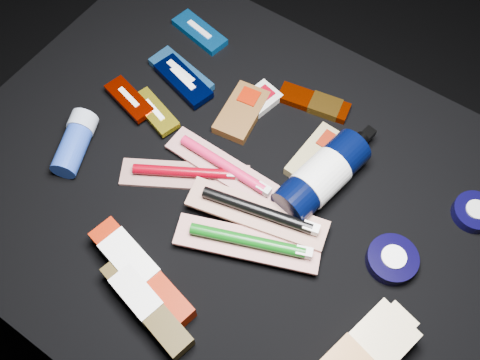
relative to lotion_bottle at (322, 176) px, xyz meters
The scene contains 21 objects.
ground 0.46m from the lotion_bottle, 146.12° to the right, with size 3.00×3.00×0.00m, color black.
cloth_table 0.28m from the lotion_bottle, 146.12° to the right, with size 0.98×0.78×0.40m, color black.
luna_bar_0 0.42m from the lotion_bottle, 156.72° to the left, with size 0.13×0.07×0.02m.
luna_bar_1 0.35m from the lotion_bottle, behind, with size 0.14×0.08×0.02m.
luna_bar_2 0.33m from the lotion_bottle, behind, with size 0.14×0.08×0.02m.
luna_bar_3 0.33m from the lotion_bottle, behind, with size 0.11×0.07×0.01m.
luna_bar_4 0.39m from the lotion_bottle, behind, with size 0.11×0.06×0.01m.
clif_bar_0 0.21m from the lotion_bottle, 165.18° to the left, with size 0.08×0.13×0.02m.
clif_bar_1 0.21m from the lotion_bottle, 156.16° to the left, with size 0.07×0.11×0.02m.
clif_bar_2 0.06m from the lotion_bottle, 119.45° to the left, with size 0.07×0.13×0.02m.
power_bar 0.17m from the lotion_bottle, 121.93° to the left, with size 0.14×0.07×0.02m.
lotion_bottle is the anchor object (origin of this frame).
cream_tin_upper 0.26m from the lotion_bottle, 22.56° to the left, with size 0.07×0.07×0.02m.
cream_tin_lower 0.18m from the lotion_bottle, 18.02° to the right, with size 0.08×0.08×0.03m.
deodorant_stick 0.44m from the lotion_bottle, 155.39° to the right, with size 0.09×0.13×0.05m.
toothbrush_pack_0 0.23m from the lotion_bottle, 150.25° to the right, with size 0.22×0.16×0.03m.
toothbrush_pack_1 0.17m from the lotion_bottle, 155.63° to the right, with size 0.22×0.05×0.02m.
toothbrush_pack_2 0.17m from the lotion_bottle, 102.61° to the right, with size 0.24×0.14×0.03m.
toothbrush_pack_3 0.13m from the lotion_bottle, 114.52° to the right, with size 0.24×0.11×0.03m.
toothpaste_carton_red 0.34m from the lotion_bottle, 117.61° to the right, with size 0.21×0.09×0.04m.
toothpaste_carton_green 0.36m from the lotion_bottle, 109.07° to the right, with size 0.18×0.08×0.03m.
Camera 1 is at (0.26, -0.34, 1.23)m, focal length 40.00 mm.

